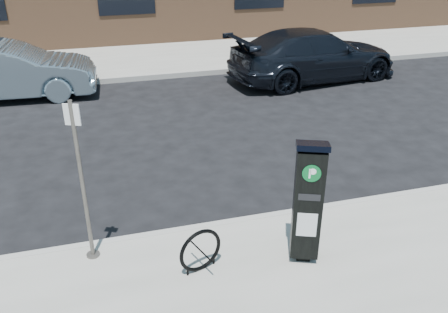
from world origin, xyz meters
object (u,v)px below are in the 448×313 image
object	(u,v)px
sign_pole	(83,185)
car_dark	(314,55)
parking_kiosk	(308,201)
bike_rack	(200,251)
car_silver	(8,71)

from	to	relation	value
sign_pole	car_dark	xyz separation A→B (m)	(6.58, 7.03, -0.52)
parking_kiosk	bike_rack	size ratio (longest dim) A/B	2.84
parking_kiosk	car_silver	size ratio (longest dim) A/B	0.39
sign_pole	car_dark	world-z (taller)	sign_pole
bike_rack	car_dark	bearing A→B (deg)	37.20
parking_kiosk	sign_pole	world-z (taller)	sign_pole
sign_pole	bike_rack	distance (m)	1.71
car_silver	car_dark	xyz separation A→B (m)	(8.43, -0.67, 0.01)
car_silver	bike_rack	bearing A→B (deg)	-155.65
sign_pole	bike_rack	xyz separation A→B (m)	(1.35, -0.68, -0.81)
bike_rack	car_dark	xyz separation A→B (m)	(5.24, 7.71, 0.29)
bike_rack	car_silver	size ratio (longest dim) A/B	0.14
bike_rack	car_silver	world-z (taller)	car_silver
sign_pole	bike_rack	size ratio (longest dim) A/B	3.65
car_dark	car_silver	bearing A→B (deg)	77.80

